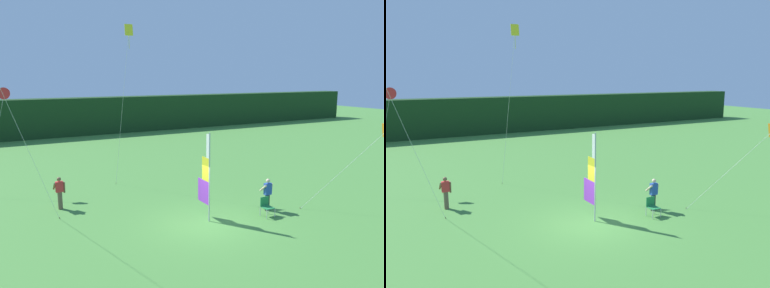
% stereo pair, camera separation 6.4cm
% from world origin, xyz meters
% --- Properties ---
extents(ground_plane, '(120.00, 120.00, 0.00)m').
position_xyz_m(ground_plane, '(0.00, 0.00, 0.00)').
color(ground_plane, '#478438').
extents(distant_treeline, '(80.00, 2.40, 4.07)m').
position_xyz_m(distant_treeline, '(0.00, 28.89, 2.04)').
color(distant_treeline, '#193819').
rests_on(distant_treeline, ground).
extents(banner_flag, '(0.06, 1.03, 4.04)m').
position_xyz_m(banner_flag, '(0.28, 0.47, 1.93)').
color(banner_flag, '#B7B7BC').
rests_on(banner_flag, ground).
extents(person_near_banner, '(0.55, 0.48, 1.59)m').
position_xyz_m(person_near_banner, '(3.49, 0.03, 0.85)').
color(person_near_banner, black).
rests_on(person_near_banner, ground).
extents(person_mid_field, '(0.55, 0.48, 1.61)m').
position_xyz_m(person_mid_field, '(-5.32, 5.03, 0.86)').
color(person_mid_field, brown).
rests_on(person_mid_field, ground).
extents(folding_chair, '(0.51, 0.51, 0.89)m').
position_xyz_m(folding_chair, '(2.98, -0.52, 0.51)').
color(folding_chair, '#BCBCC1').
rests_on(folding_chair, ground).
extents(kite_yellow_diamond_0, '(1.01, 1.03, 9.27)m').
position_xyz_m(kite_yellow_diamond_0, '(-0.91, 7.16, 8.06)').
color(kite_yellow_diamond_0, brown).
rests_on(kite_yellow_diamond_0, ground).
extents(kite_orange_diamond_1, '(3.20, 2.38, 4.27)m').
position_xyz_m(kite_orange_diamond_1, '(7.96, -2.57, 3.67)').
color(kite_orange_diamond_1, brown).
rests_on(kite_orange_diamond_1, ground).
extents(kite_red_delta_2, '(1.78, 1.43, 5.83)m').
position_xyz_m(kite_red_delta_2, '(-7.20, 9.92, 5.46)').
color(kite_red_delta_2, brown).
rests_on(kite_red_delta_2, ground).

